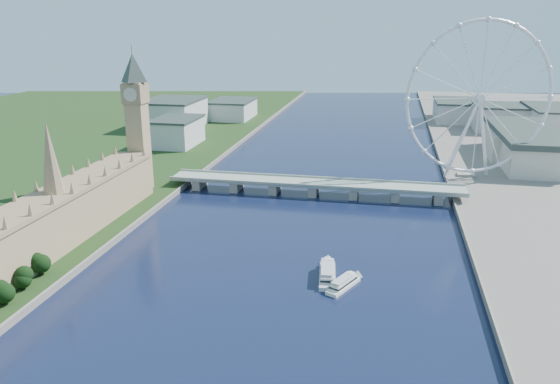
# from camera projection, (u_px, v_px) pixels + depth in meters

# --- Properties ---
(parliament_range) EXTENTS (24.00, 200.00, 70.00)m
(parliament_range) POSITION_uv_depth(u_px,v_px,m) (58.00, 218.00, 307.55)
(parliament_range) COLOR tan
(parliament_range) RESTS_ON ground
(big_ben) EXTENTS (20.02, 20.02, 110.00)m
(big_ben) POSITION_uv_depth(u_px,v_px,m) (136.00, 105.00, 394.32)
(big_ben) COLOR tan
(big_ben) RESTS_ON ground
(westminster_bridge) EXTENTS (220.00, 22.00, 9.50)m
(westminster_bridge) POSITION_uv_depth(u_px,v_px,m) (314.00, 186.00, 408.72)
(westminster_bridge) COLOR gray
(westminster_bridge) RESTS_ON ground
(london_eye) EXTENTS (113.60, 39.12, 124.30)m
(london_eye) POSITION_uv_depth(u_px,v_px,m) (480.00, 99.00, 419.62)
(london_eye) COLOR silver
(london_eye) RESTS_ON ground
(county_hall) EXTENTS (54.00, 144.00, 35.00)m
(county_hall) POSITION_uv_depth(u_px,v_px,m) (523.00, 164.00, 499.52)
(county_hall) COLOR beige
(county_hall) RESTS_ON ground
(city_skyline) EXTENTS (505.00, 280.00, 32.00)m
(city_skyline) POSITION_uv_depth(u_px,v_px,m) (378.00, 117.00, 641.72)
(city_skyline) COLOR beige
(city_skyline) RESTS_ON ground
(tour_boat_near) EXTENTS (11.84, 33.22, 7.21)m
(tour_boat_near) POSITION_uv_depth(u_px,v_px,m) (327.00, 278.00, 275.60)
(tour_boat_near) COLOR silver
(tour_boat_near) RESTS_ON ground
(tour_boat_far) EXTENTS (17.36, 26.37, 5.73)m
(tour_boat_far) POSITION_uv_depth(u_px,v_px,m) (343.00, 288.00, 265.99)
(tour_boat_far) COLOR white
(tour_boat_far) RESTS_ON ground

